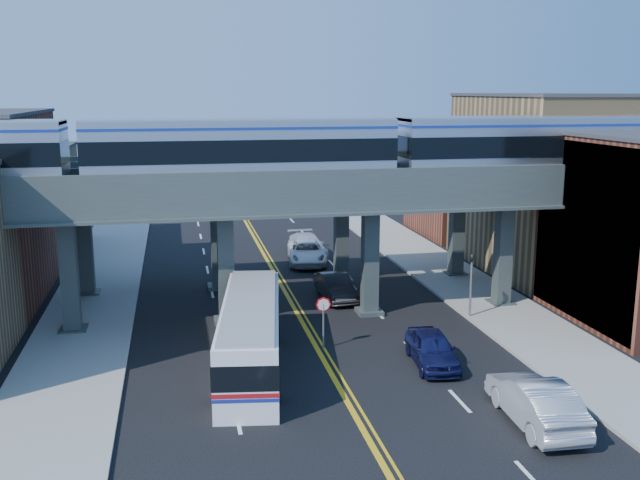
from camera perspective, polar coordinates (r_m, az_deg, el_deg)
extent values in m
plane|color=black|center=(32.43, 0.85, -10.55)|extent=(120.00, 120.00, 0.00)
cube|color=gray|center=(41.46, -18.08, -5.99)|extent=(5.00, 70.00, 0.16)
cube|color=gray|center=(44.91, 12.56, -4.31)|extent=(5.00, 70.00, 0.16)
cube|color=#94774C|center=(60.09, -23.01, 2.90)|extent=(8.00, 10.00, 8.00)
cube|color=#94774C|center=(52.10, 17.23, 4.30)|extent=(8.00, 14.00, 12.00)
cube|color=brown|center=(63.89, 11.58, 4.54)|extent=(8.00, 10.00, 9.00)
cube|color=teal|center=(40.09, 20.33, 0.16)|extent=(0.10, 9.50, 9.50)
cube|color=#3B4542|center=(38.83, -19.40, -2.79)|extent=(0.85, 0.85, 6.00)
cube|color=#3B4542|center=(38.52, -7.54, -2.32)|extent=(0.85, 0.85, 6.00)
cube|color=#3B4542|center=(39.84, 4.02, -1.77)|extent=(0.85, 0.85, 6.00)
cube|color=#3B4542|center=(42.65, 14.43, -1.21)|extent=(0.85, 0.85, 6.00)
cube|color=#434C48|center=(38.26, -1.70, 3.34)|extent=(52.00, 3.60, 1.40)
cube|color=#3B4542|center=(45.60, -18.27, -0.61)|extent=(0.85, 0.85, 6.00)
cube|color=#3B4542|center=(45.33, -8.18, -0.19)|extent=(0.85, 0.85, 6.00)
cube|color=#3B4542|center=(46.46, 1.71, 0.22)|extent=(0.85, 0.85, 6.00)
cube|color=#3B4542|center=(48.88, 10.88, 0.59)|extent=(0.85, 0.85, 6.00)
cube|color=#434C48|center=(45.11, -3.23, 4.62)|extent=(52.00, 3.60, 1.40)
cube|color=black|center=(38.47, -23.77, 3.63)|extent=(2.31, 2.31, 0.26)
cube|color=black|center=(37.63, -13.99, 4.12)|extent=(2.31, 2.31, 0.26)
cube|color=black|center=(38.56, 1.38, 4.65)|extent=(2.31, 2.31, 0.26)
cube|color=silver|center=(37.56, -6.27, 7.17)|extent=(15.94, 3.04, 3.36)
cube|color=black|center=(37.55, -6.28, 7.39)|extent=(15.96, 3.10, 1.15)
cube|color=black|center=(40.51, 10.46, 4.81)|extent=(2.31, 2.31, 0.26)
cube|color=black|center=(45.32, 22.56, 4.83)|extent=(2.31, 2.31, 0.26)
cube|color=silver|center=(42.51, 16.99, 7.26)|extent=(15.94, 3.04, 3.36)
cube|color=black|center=(42.50, 17.01, 7.46)|extent=(15.96, 3.10, 1.15)
cylinder|color=slate|center=(34.84, 0.28, -6.92)|extent=(0.09, 0.09, 2.30)
cylinder|color=red|center=(34.50, 0.28, -5.19)|extent=(0.76, 0.04, 0.76)
cylinder|color=slate|center=(40.08, 11.96, -3.99)|extent=(0.12, 0.12, 3.20)
imported|color=black|center=(39.58, 12.09, -1.13)|extent=(0.15, 0.18, 0.90)
cube|color=white|center=(32.58, -5.55, -7.70)|extent=(4.12, 11.79, 2.98)
cube|color=black|center=(32.45, -5.56, -7.06)|extent=(4.19, 11.84, 1.01)
cube|color=#B21419|center=(32.67, -5.54, -8.17)|extent=(4.18, 11.84, 0.17)
cylinder|color=black|center=(29.51, -5.77, -11.94)|extent=(2.71, 1.32, 0.96)
cylinder|color=black|center=(35.96, -5.33, -7.49)|extent=(2.71, 1.32, 0.96)
imported|color=#11143F|center=(33.42, 8.96, -8.58)|extent=(2.30, 4.74, 1.56)
imported|color=#29292B|center=(43.09, 1.26, -3.77)|extent=(1.84, 4.68, 1.52)
imported|color=white|center=(52.02, -1.06, -1.00)|extent=(3.33, 6.02, 1.60)
imported|color=silver|center=(54.13, -1.04, -0.46)|extent=(2.49, 5.76, 1.65)
imported|color=#B2B2B7|center=(28.67, 16.86, -12.24)|extent=(2.16, 5.55, 1.80)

